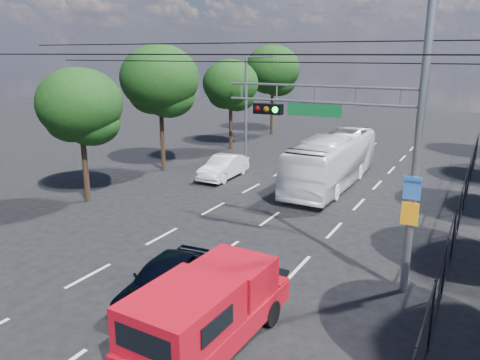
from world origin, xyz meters
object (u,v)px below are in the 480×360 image
Objects in this scene: red_pickup at (208,309)px; white_van at (224,167)px; navy_hatchback at (165,279)px; white_bus at (332,161)px; signal_mast at (377,122)px.

red_pickup is 1.34× the size of white_van.
red_pickup is 1.40× the size of navy_hatchback.
white_bus is 6.39m from white_van.
white_van reaches higher than navy_hatchback.
red_pickup reaches higher than white_van.
red_pickup is 16.29m from white_bus.
navy_hatchback is 14.34m from white_van.
signal_mast reaches higher than red_pickup.
signal_mast is at bearing -67.09° from white_bus.
white_van is (-10.75, 9.20, -4.57)m from signal_mast.
white_van is at bearing 139.43° from signal_mast.
signal_mast reaches higher than white_bus.
white_van is at bearing 119.10° from red_pickup.
white_bus is 2.48× the size of white_van.
white_bus reaches higher than white_van.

